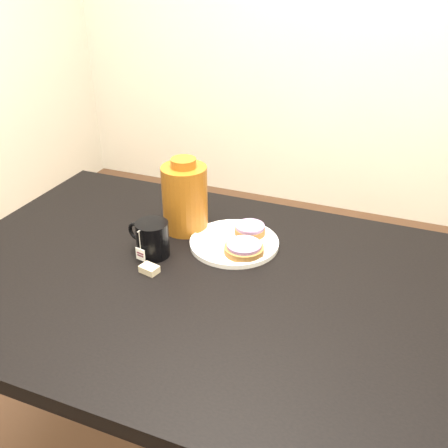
% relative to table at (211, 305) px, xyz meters
% --- Properties ---
extents(table, '(1.40, 0.90, 0.75)m').
position_rel_table_xyz_m(table, '(0.00, 0.00, 0.00)').
color(table, black).
rests_on(table, ground_plane).
extents(plate, '(0.24, 0.24, 0.02)m').
position_rel_table_xyz_m(plate, '(-0.00, 0.17, 0.09)').
color(plate, white).
rests_on(plate, table).
extents(bagel_back, '(0.11, 0.11, 0.03)m').
position_rel_table_xyz_m(bagel_back, '(0.02, 0.22, 0.11)').
color(bagel_back, brown).
rests_on(bagel_back, plate).
extents(bagel_front, '(0.15, 0.15, 0.03)m').
position_rel_table_xyz_m(bagel_front, '(0.04, 0.12, 0.11)').
color(bagel_front, brown).
rests_on(bagel_front, plate).
extents(mug, '(0.13, 0.10, 0.09)m').
position_rel_table_xyz_m(mug, '(-0.18, 0.04, 0.13)').
color(mug, black).
rests_on(mug, table).
extents(teabag_pouch, '(0.05, 0.04, 0.02)m').
position_rel_table_xyz_m(teabag_pouch, '(-0.15, -0.03, 0.09)').
color(teabag_pouch, '#C6B793').
rests_on(teabag_pouch, table).
extents(bagel_package, '(0.13, 0.13, 0.21)m').
position_rel_table_xyz_m(bagel_package, '(-0.16, 0.20, 0.18)').
color(bagel_package, '#6A360D').
rests_on(bagel_package, table).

